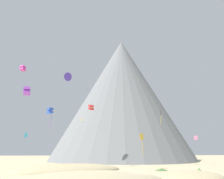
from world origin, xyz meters
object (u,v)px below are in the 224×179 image
object	(u,v)px
kite_gold_low	(142,139)
kite_cyan_low	(26,135)
kite_indigo_mid	(68,77)
kite_orange_low	(123,146)
kite_blue_low	(50,111)
kite_red_mid	(91,107)
bush_near_left	(161,170)
kite_black_mid	(161,114)
rock_massif	(121,108)
bush_ridge_crest	(199,170)
kite_pink_low	(196,138)
kite_white_low	(82,120)
kite_violet_mid	(27,91)
kite_magenta_mid	(23,68)

from	to	relation	value
kite_gold_low	kite_cyan_low	xyz separation A→B (m)	(-29.72, 33.96, 2.64)
kite_indigo_mid	kite_orange_low	distance (m)	32.63
kite_blue_low	kite_red_mid	distance (m)	11.30
bush_near_left	kite_black_mid	world-z (taller)	kite_black_mid
bush_near_left	kite_red_mid	world-z (taller)	kite_red_mid
rock_massif	kite_gold_low	bearing A→B (deg)	-94.37
bush_ridge_crest	kite_pink_low	distance (m)	28.02
bush_near_left	kite_pink_low	distance (m)	27.46
kite_indigo_mid	kite_red_mid	size ratio (longest dim) A/B	1.55
kite_cyan_low	kite_indigo_mid	bearing A→B (deg)	67.74
kite_cyan_low	kite_white_low	bearing A→B (deg)	49.90
bush_ridge_crest	kite_violet_mid	world-z (taller)	kite_violet_mid
bush_near_left	kite_blue_low	size ratio (longest dim) A/B	0.51
kite_black_mid	kite_white_low	bearing A→B (deg)	-178.01
kite_indigo_mid	kite_magenta_mid	world-z (taller)	kite_indigo_mid
kite_cyan_low	kite_black_mid	bearing A→B (deg)	92.68
bush_near_left	kite_black_mid	size ratio (longest dim) A/B	0.66
kite_gold_low	kite_orange_low	distance (m)	40.41
kite_pink_low	kite_orange_low	bearing A→B (deg)	-151.74
bush_near_left	kite_pink_low	world-z (taller)	kite_pink_low
kite_white_low	kite_magenta_mid	world-z (taller)	kite_magenta_mid
kite_indigo_mid	kite_pink_low	size ratio (longest dim) A/B	2.03
bush_ridge_crest	kite_pink_low	world-z (taller)	kite_pink_low
kite_indigo_mid	kite_orange_low	xyz separation A→B (m)	(18.98, 18.11, -19.40)
kite_gold_low	bush_ridge_crest	bearing A→B (deg)	-163.82
kite_indigo_mid	kite_red_mid	world-z (taller)	kite_indigo_mid
bush_near_left	kite_red_mid	bearing A→B (deg)	134.92
rock_massif	kite_magenta_mid	size ratio (longest dim) A/B	40.56
rock_massif	kite_red_mid	distance (m)	39.40
rock_massif	kite_indigo_mid	size ratio (longest dim) A/B	25.01
kite_gold_low	kite_orange_low	bearing A→B (deg)	-70.83
kite_pink_low	kite_black_mid	xyz separation A→B (m)	(-10.94, -1.74, 6.64)
kite_white_low	kite_red_mid	world-z (taller)	kite_red_mid
kite_red_mid	kite_indigo_mid	bearing A→B (deg)	-58.82
bush_near_left	kite_white_low	distance (m)	19.74
rock_massif	kite_blue_low	size ratio (longest dim) A/B	11.80
kite_indigo_mid	kite_magenta_mid	xyz separation A→B (m)	(-10.95, -8.38, -0.49)
rock_massif	kite_cyan_low	world-z (taller)	rock_massif
kite_magenta_mid	kite_cyan_low	bearing A→B (deg)	-54.17
rock_massif	kite_black_mid	bearing A→B (deg)	-78.28
kite_cyan_low	kite_violet_mid	world-z (taller)	kite_violet_mid
kite_orange_low	kite_red_mid	world-z (taller)	kite_red_mid
kite_magenta_mid	kite_red_mid	xyz separation A→B (m)	(17.79, 4.02, -9.17)
kite_blue_low	kite_magenta_mid	xyz separation A→B (m)	(-7.50, 0.28, 11.00)
kite_indigo_mid	kite_magenta_mid	distance (m)	13.80
kite_gold_low	kite_indigo_mid	xyz separation A→B (m)	(-16.53, 22.22, 18.87)
kite_pink_low	kite_blue_low	bearing A→B (deg)	-97.37
kite_gold_low	kite_indigo_mid	size ratio (longest dim) A/B	1.62
kite_pink_low	bush_near_left	bearing A→B (deg)	-60.98
kite_blue_low	kite_orange_low	distance (m)	35.81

